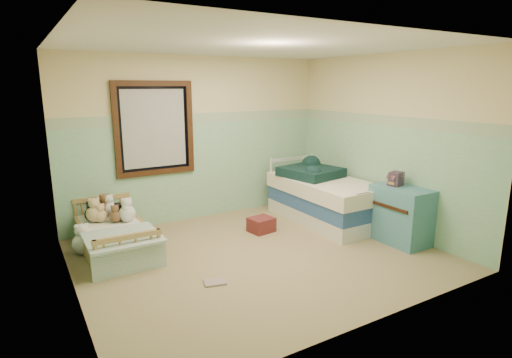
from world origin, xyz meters
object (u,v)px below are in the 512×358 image
twin_bed_frame (324,214)px  plush_floor_cream (83,244)px  dresser (401,215)px  floor_book (215,282)px  toddler_bed_frame (115,243)px  plush_floor_tan (99,254)px  red_pillow (261,225)px

twin_bed_frame → plush_floor_cream: bearing=171.1°
plush_floor_cream → twin_bed_frame: (3.42, -0.53, -0.02)m
dresser → floor_book: bearing=176.1°
toddler_bed_frame → dresser: (3.36, -1.64, 0.28)m
floor_book → plush_floor_cream: bearing=139.4°
plush_floor_tan → floor_book: 1.50m
plush_floor_tan → twin_bed_frame: plush_floor_tan is taller
plush_floor_tan → twin_bed_frame: size_ratio=0.13×
plush_floor_tan → red_pillow: size_ratio=0.71×
toddler_bed_frame → floor_book: bearing=-64.0°
plush_floor_cream → dresser: size_ratio=0.36×
plush_floor_cream → plush_floor_tan: size_ratio=1.14×
toddler_bed_frame → plush_floor_cream: bearing=166.7°
toddler_bed_frame → red_pillow: bearing=-10.3°
toddler_bed_frame → plush_floor_cream: 0.38m
twin_bed_frame → red_pillow: (-1.09, 0.09, -0.01)m
plush_floor_tan → dresser: dresser is taller
floor_book → dresser: bearing=10.6°
twin_bed_frame → dresser: (0.30, -1.19, 0.27)m
dresser → floor_book: (-2.65, 0.18, -0.37)m
toddler_bed_frame → plush_floor_tan: (-0.26, -0.32, 0.02)m
twin_bed_frame → floor_book: size_ratio=7.90×
floor_book → red_pillow: bearing=55.8°
plush_floor_cream → floor_book: (1.08, -1.54, -0.12)m
plush_floor_tan → red_pillow: 2.22m
dresser → twin_bed_frame: bearing=104.3°
dresser → floor_book: size_ratio=3.27×
dresser → red_pillow: dresser is taller
dresser → plush_floor_cream: bearing=155.1°
dresser → red_pillow: (-1.39, 1.28, -0.27)m
plush_floor_tan → red_pillow: (2.22, -0.04, -0.01)m
plush_floor_cream → floor_book: bearing=-55.1°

